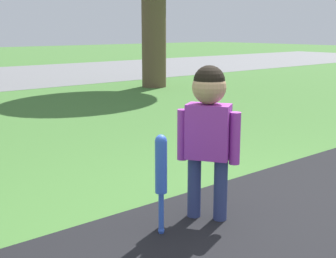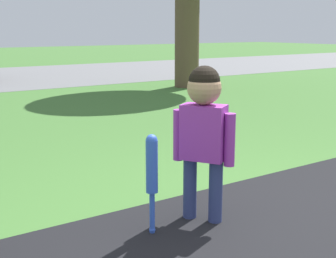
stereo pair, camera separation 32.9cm
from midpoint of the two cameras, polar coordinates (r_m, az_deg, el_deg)
The scene contains 3 objects.
ground_plane at distance 2.93m, azimuth 17.16°, elevation -13.41°, with size 60.00×60.00×0.00m, color #3D6B2D.
child at distance 2.97m, azimuth 7.55°, elevation 0.81°, with size 0.28×0.36×1.01m.
baseball_bat at distance 2.81m, azimuth 1.39°, elevation -5.10°, with size 0.07×0.07×0.62m.
Camera 2 is at (-1.98, -1.70, 1.24)m, focal length 50.00 mm.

